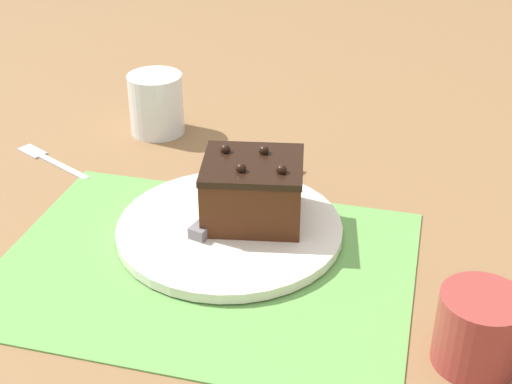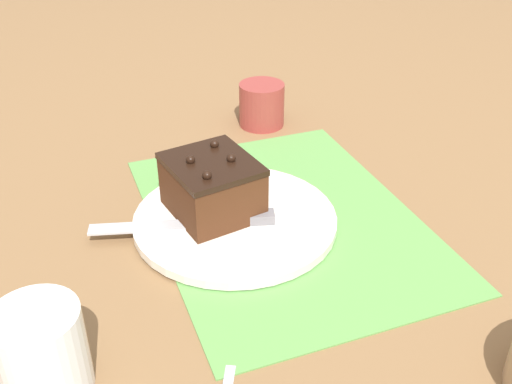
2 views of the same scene
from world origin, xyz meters
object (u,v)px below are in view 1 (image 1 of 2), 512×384
at_px(cake_plate, 230,229).
at_px(drinking_glass, 156,104).
at_px(coffee_mug, 481,330).
at_px(chocolate_cake, 253,190).
at_px(serving_knife, 230,207).
at_px(dessert_fork, 48,158).

xyz_separation_m(cake_plate, drinking_glass, (-0.19, 0.25, 0.04)).
bearing_deg(cake_plate, coffee_mug, -27.39).
bearing_deg(drinking_glass, coffee_mug, -40.15).
height_order(chocolate_cake, coffee_mug, chocolate_cake).
bearing_deg(cake_plate, drinking_glass, 126.91).
relative_size(serving_knife, drinking_glass, 2.54).
bearing_deg(dessert_fork, drinking_glass, -16.52).
xyz_separation_m(serving_knife, dessert_fork, (-0.30, 0.09, -0.02)).
relative_size(drinking_glass, coffee_mug, 1.05).
height_order(cake_plate, serving_knife, serving_knife).
relative_size(cake_plate, chocolate_cake, 2.01).
xyz_separation_m(cake_plate, chocolate_cake, (0.02, 0.02, 0.04)).
bearing_deg(cake_plate, serving_knife, 104.28).
distance_m(cake_plate, coffee_mug, 0.32).
height_order(chocolate_cake, drinking_glass, chocolate_cake).
bearing_deg(serving_knife, drinking_glass, 144.63).
distance_m(chocolate_cake, drinking_glass, 0.31).
xyz_separation_m(chocolate_cake, serving_knife, (-0.03, 0.01, -0.03)).
relative_size(cake_plate, dessert_fork, 1.89).
xyz_separation_m(serving_knife, drinking_glass, (-0.18, 0.22, 0.03)).
xyz_separation_m(cake_plate, serving_knife, (-0.01, 0.03, 0.01)).
bearing_deg(cake_plate, dessert_fork, 158.32).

